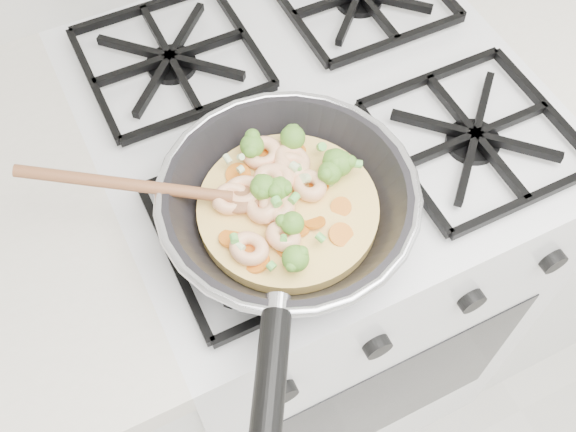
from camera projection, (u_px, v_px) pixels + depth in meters
name	position (u px, v px, depth m)	size (l,w,h in m)	color
stove	(308.00, 259.00, 1.29)	(0.60, 0.60, 0.92)	white
skillet	(286.00, 206.00, 0.76)	(0.41, 0.45, 0.09)	black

